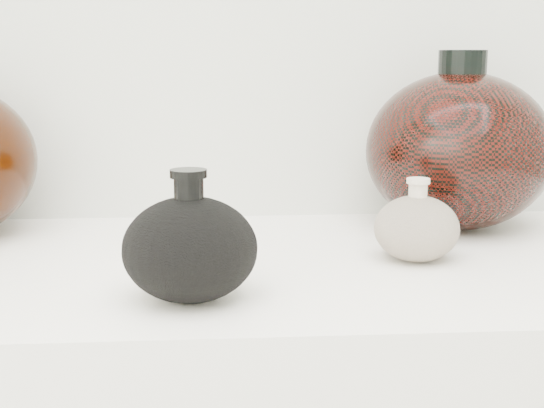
{
  "coord_description": "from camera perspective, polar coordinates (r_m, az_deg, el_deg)",
  "views": [
    {
      "loc": [
        -0.02,
        0.09,
        1.13
      ],
      "look_at": [
        0.04,
        0.92,
        0.97
      ],
      "focal_mm": 50.0,
      "sensor_mm": 36.0,
      "label": 1
    }
  ],
  "objects": [
    {
      "name": "black_gourd_vase",
      "position": [
        0.74,
        -6.19,
        -3.31
      ],
      "size": [
        0.13,
        0.13,
        0.13
      ],
      "color": "black",
      "rests_on": "display_counter"
    },
    {
      "name": "cream_gourd_vase",
      "position": [
        0.89,
        10.83,
        -1.76
      ],
      "size": [
        0.13,
        0.13,
        0.1
      ],
      "color": "#C3B29A",
      "rests_on": "display_counter"
    },
    {
      "name": "right_round_pot",
      "position": [
        1.07,
        13.86,
        3.97
      ],
      "size": [
        0.31,
        0.31,
        0.24
      ],
      "color": "black",
      "rests_on": "display_counter"
    }
  ]
}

